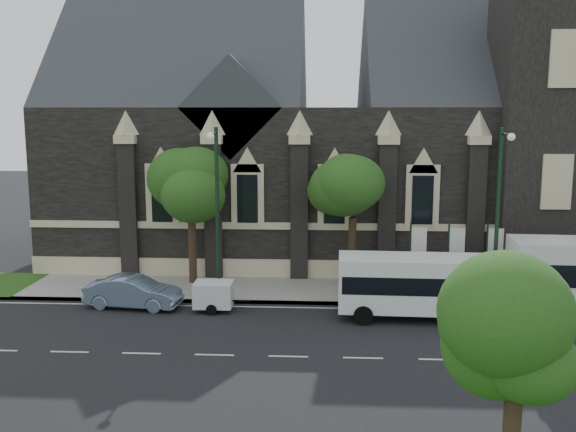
# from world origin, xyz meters

# --- Properties ---
(ground) EXTENTS (160.00, 160.00, 0.00)m
(ground) POSITION_xyz_m (0.00, 0.00, 0.00)
(ground) COLOR black
(ground) RESTS_ON ground
(sidewalk) EXTENTS (80.00, 5.00, 0.15)m
(sidewalk) POSITION_xyz_m (0.00, 9.50, 0.07)
(sidewalk) COLOR gray
(sidewalk) RESTS_ON ground
(museum) EXTENTS (40.00, 17.70, 29.90)m
(museum) POSITION_xyz_m (5.12, 18.78, 8.17)
(museum) COLOR black
(museum) RESTS_ON ground
(tree_park_east) EXTENTS (3.40, 3.40, 6.28)m
(tree_park_east) POSITION_xyz_m (6.18, -9.32, 4.62)
(tree_park_east) COLOR black
(tree_park_east) RESTS_ON ground
(tree_walk_right) EXTENTS (4.08, 4.08, 7.80)m
(tree_walk_right) POSITION_xyz_m (3.21, 10.71, 5.82)
(tree_walk_right) COLOR black
(tree_walk_right) RESTS_ON ground
(tree_walk_left) EXTENTS (3.91, 3.91, 7.64)m
(tree_walk_left) POSITION_xyz_m (-5.80, 10.70, 5.73)
(tree_walk_left) COLOR black
(tree_walk_left) RESTS_ON ground
(street_lamp_near) EXTENTS (0.36, 1.88, 9.00)m
(street_lamp_near) POSITION_xyz_m (10.00, 7.09, 5.11)
(street_lamp_near) COLOR black
(street_lamp_near) RESTS_ON ground
(street_lamp_mid) EXTENTS (0.36, 1.88, 9.00)m
(street_lamp_mid) POSITION_xyz_m (-4.00, 7.09, 5.11)
(street_lamp_mid) COLOR black
(street_lamp_mid) RESTS_ON ground
(banner_flag_left) EXTENTS (0.90, 0.10, 4.00)m
(banner_flag_left) POSITION_xyz_m (6.29, 9.00, 2.38)
(banner_flag_left) COLOR black
(banner_flag_left) RESTS_ON ground
(banner_flag_center) EXTENTS (0.90, 0.10, 4.00)m
(banner_flag_center) POSITION_xyz_m (8.29, 9.00, 2.38)
(banner_flag_center) COLOR black
(banner_flag_center) RESTS_ON ground
(banner_flag_right) EXTENTS (0.90, 0.10, 4.00)m
(banner_flag_right) POSITION_xyz_m (10.29, 9.00, 2.38)
(banner_flag_right) COLOR black
(banner_flag_right) RESTS_ON ground
(shuttle_bus) EXTENTS (7.81, 2.92, 2.99)m
(shuttle_bus) POSITION_xyz_m (6.02, 5.19, 1.72)
(shuttle_bus) COLOR white
(shuttle_bus) RESTS_ON ground
(box_trailer) EXTENTS (2.72, 1.59, 1.45)m
(box_trailer) POSITION_xyz_m (-4.02, 5.81, 0.82)
(box_trailer) COLOR silver
(box_trailer) RESTS_ON ground
(sedan) EXTENTS (4.99, 2.25, 1.59)m
(sedan) POSITION_xyz_m (-8.15, 6.12, 0.79)
(sedan) COLOR slate
(sedan) RESTS_ON ground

